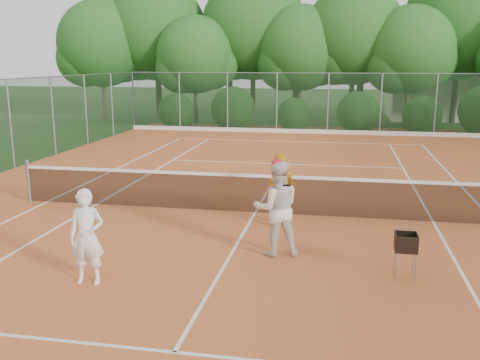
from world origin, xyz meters
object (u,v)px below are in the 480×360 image
player_yellow (281,190)px  ball_hopper (406,243)px  player_white (87,237)px  player_center_grp (277,208)px

player_yellow → ball_hopper: 3.52m
player_white → player_yellow: (2.75, 3.70, 0.03)m
player_white → player_center_grp: size_ratio=0.86×
player_center_grp → ball_hopper: size_ratio=2.32×
player_white → player_yellow: 4.61m
player_center_grp → player_yellow: 1.82m
player_yellow → player_white: bearing=-8.2°
player_center_grp → ball_hopper: 2.40m
ball_hopper → player_center_grp: bearing=148.0°
player_center_grp → player_yellow: size_ratio=1.12×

